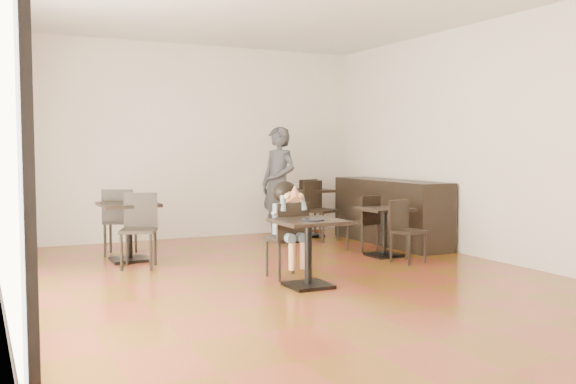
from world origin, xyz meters
TOP-DOWN VIEW (x-y plane):
  - floor at (0.00, 0.00)m, footprint 6.00×8.00m
  - wall_back at (0.00, 4.00)m, footprint 6.00×0.01m
  - wall_right at (3.00, 0.00)m, footprint 0.01×8.00m
  - storefront_window at (-2.97, -0.50)m, footprint 0.04×4.50m
  - child_table at (0.02, -0.23)m, footprint 0.69×0.69m
  - child_chair at (0.02, 0.32)m, footprint 0.40×0.40m
  - child at (0.02, 0.32)m, footprint 0.40×0.56m
  - plate at (0.02, -0.33)m, footprint 0.25×0.25m
  - pizza_slice at (0.02, 0.13)m, footprint 0.26×0.20m
  - adult_patron at (1.17, 2.98)m, footprint 0.65×0.78m
  - cafe_table_mid at (1.87, 1.04)m, footprint 0.76×0.76m
  - cafe_table_left at (-1.38, 2.22)m, footprint 0.96×0.96m
  - cafe_table_back at (1.82, 3.28)m, footprint 0.98×0.98m
  - chair_mid_a at (1.87, 1.59)m, footprint 0.43×0.43m
  - chair_mid_b at (1.87, 0.49)m, footprint 0.43×0.43m
  - chair_left_a at (-1.38, 2.77)m, footprint 0.55×0.55m
  - chair_left_b at (-1.38, 1.67)m, footprint 0.55×0.55m
  - chair_back_a at (1.82, 3.50)m, footprint 0.56×0.56m
  - chair_back_b at (1.82, 2.73)m, footprint 0.56×0.56m
  - service_counter at (2.65, 2.00)m, footprint 0.60×2.40m

SIDE VIEW (x-z plane):
  - floor at x=0.00m, z-range -0.01..0.01m
  - cafe_table_mid at x=1.87m, z-range 0.00..0.68m
  - child_table at x=0.02m, z-range 0.00..0.73m
  - cafe_table_left at x=-1.38m, z-range 0.00..0.78m
  - cafe_table_back at x=1.82m, z-range 0.00..0.80m
  - chair_mid_a at x=1.87m, z-range 0.00..0.81m
  - chair_mid_b at x=1.87m, z-range 0.00..0.81m
  - child_chair at x=0.02m, z-range 0.00..0.88m
  - chair_left_a at x=-1.38m, z-range 0.00..0.93m
  - chair_left_b at x=-1.38m, z-range 0.00..0.93m
  - chair_back_a at x=1.82m, z-range 0.00..0.96m
  - chair_back_b at x=1.82m, z-range 0.00..0.96m
  - service_counter at x=2.65m, z-range 0.00..1.00m
  - child at x=0.02m, z-range 0.00..1.11m
  - plate at x=0.02m, z-range 0.73..0.75m
  - adult_patron at x=1.17m, z-range 0.00..1.84m
  - pizza_slice at x=0.02m, z-range 0.93..0.99m
  - storefront_window at x=-2.97m, z-range 0.10..2.70m
  - wall_back at x=0.00m, z-range 0.00..3.20m
  - wall_right at x=3.00m, z-range 0.00..3.20m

